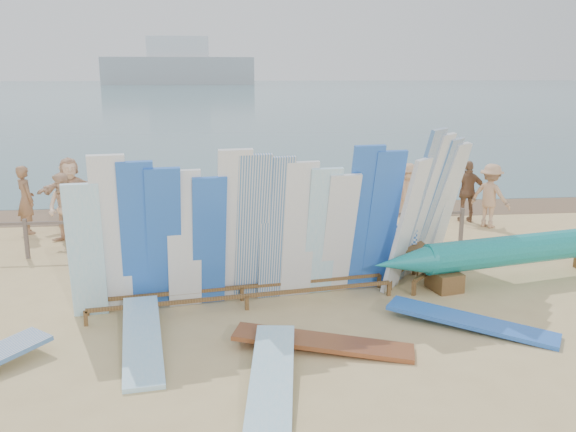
{
  "coord_description": "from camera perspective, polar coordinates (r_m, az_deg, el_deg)",
  "views": [
    {
      "loc": [
        0.36,
        -10.54,
        4.07
      ],
      "look_at": [
        1.69,
        1.68,
        1.13
      ],
      "focal_mm": 38.0,
      "sensor_mm": 36.0,
      "label": 1
    }
  ],
  "objects": [
    {
      "name": "outrigger_canoe",
      "position": [
        12.95,
        21.27,
        -3.04
      ],
      "size": [
        6.59,
        2.01,
        0.94
      ],
      "rotation": [
        0.0,
        0.0,
        0.22
      ],
      "color": "brown",
      "rests_on": "ground"
    },
    {
      "name": "ground",
      "position": [
        11.3,
        -7.69,
        -7.8
      ],
      "size": [
        160.0,
        160.0,
        0.0
      ],
      "primitive_type": "plane",
      "color": "#D8BA7C",
      "rests_on": "ground"
    },
    {
      "name": "beachgoer_1",
      "position": [
        16.88,
        -23.32,
        1.41
      ],
      "size": [
        0.66,
        0.72,
        1.75
      ],
      "primitive_type": "imported",
      "rotation": [
        0.0,
        0.0,
        2.22
      ],
      "color": "#8C6042",
      "rests_on": "ground"
    },
    {
      "name": "vendor_table",
      "position": [
        12.25,
        10.83,
        -4.3
      ],
      "size": [
        0.89,
        0.63,
        1.17
      ],
      "rotation": [
        0.0,
        0.0,
        0.01
      ],
      "color": "brown",
      "rests_on": "ground"
    },
    {
      "name": "beachgoer_4",
      "position": [
        16.02,
        -13.5,
        1.48
      ],
      "size": [
        1.09,
        0.73,
        1.71
      ],
      "primitive_type": "imported",
      "rotation": [
        0.0,
        0.0,
        2.81
      ],
      "color": "#8C6042",
      "rests_on": "ground"
    },
    {
      "name": "beachgoer_10",
      "position": [
        17.39,
        16.48,
        2.19
      ],
      "size": [
        1.04,
        0.57,
        1.69
      ],
      "primitive_type": "imported",
      "rotation": [
        0.0,
        0.0,
        3.0
      ],
      "color": "#8C6042",
      "rests_on": "ground"
    },
    {
      "name": "flat_board_d",
      "position": [
        10.48,
        16.69,
        -10.02
      ],
      "size": [
        2.56,
        1.95,
        0.24
      ],
      "primitive_type": "cube",
      "rotation": [
        0.06,
        0.0,
        0.99
      ],
      "color": "blue",
      "rests_on": "ground"
    },
    {
      "name": "beachgoer_7",
      "position": [
        16.61,
        -0.02,
        2.5
      ],
      "size": [
        0.77,
        0.62,
        1.84
      ],
      "primitive_type": "imported",
      "rotation": [
        0.0,
        0.0,
        5.83
      ],
      "color": "#8C6042",
      "rests_on": "ground"
    },
    {
      "name": "beachgoer_8",
      "position": [
        16.4,
        8.18,
        1.7
      ],
      "size": [
        0.78,
        0.42,
        1.55
      ],
      "primitive_type": "imported",
      "rotation": [
        0.0,
        0.0,
        3.06
      ],
      "color": "beige",
      "rests_on": "ground"
    },
    {
      "name": "main_surfboard_rack",
      "position": [
        10.6,
        -4.17,
        -1.82
      ],
      "size": [
        5.82,
        1.56,
        2.85
      ],
      "rotation": [
        0.0,
        0.0,
        0.15
      ],
      "color": "brown",
      "rests_on": "ground"
    },
    {
      "name": "beachgoer_6",
      "position": [
        15.65,
        0.81,
        1.81
      ],
      "size": [
        0.84,
        0.99,
        1.84
      ],
      "primitive_type": "imported",
      "rotation": [
        0.0,
        0.0,
        2.13
      ],
      "color": "tan",
      "rests_on": "ground"
    },
    {
      "name": "beachgoer_9",
      "position": [
        17.38,
        11.12,
        2.29
      ],
      "size": [
        1.08,
        0.62,
        1.57
      ],
      "primitive_type": "imported",
      "rotation": [
        0.0,
        0.0,
        0.21
      ],
      "color": "tan",
      "rests_on": "ground"
    },
    {
      "name": "beachgoer_11",
      "position": [
        17.3,
        -19.67,
        2.15
      ],
      "size": [
        1.79,
        1.09,
        1.84
      ],
      "primitive_type": "imported",
      "rotation": [
        0.0,
        0.0,
        0.34
      ],
      "color": "beige",
      "rests_on": "ground"
    },
    {
      "name": "beachgoer_3",
      "position": [
        17.42,
        -15.25,
        2.02
      ],
      "size": [
        0.89,
        1.05,
        1.53
      ],
      "primitive_type": "imported",
      "rotation": [
        0.0,
        0.0,
        0.97
      ],
      "color": "tan",
      "rests_on": "ground"
    },
    {
      "name": "beachgoer_extra_0",
      "position": [
        16.99,
        18.41,
        1.81
      ],
      "size": [
        1.05,
        1.13,
        1.7
      ],
      "primitive_type": "imported",
      "rotation": [
        0.0,
        0.0,
        2.26
      ],
      "color": "tan",
      "rests_on": "ground"
    },
    {
      "name": "beachgoer_2",
      "position": [
        15.51,
        -20.24,
        0.63
      ],
      "size": [
        0.92,
        0.78,
        1.71
      ],
      "primitive_type": "imported",
      "rotation": [
        0.0,
        0.0,
        5.73
      ],
      "color": "beige",
      "rests_on": "ground"
    },
    {
      "name": "side_surfboard_rack",
      "position": [
        12.34,
        13.03,
        0.44
      ],
      "size": [
        2.28,
        2.43,
        3.06
      ],
      "rotation": [
        0.0,
        0.0,
        0.84
      ],
      "color": "brown",
      "rests_on": "ground"
    },
    {
      "name": "stroller",
      "position": [
        14.64,
        1.54,
        -0.89
      ],
      "size": [
        0.66,
        0.88,
        1.12
      ],
      "rotation": [
        0.0,
        0.0,
        -0.12
      ],
      "color": "#B01213",
      "rests_on": "ground"
    },
    {
      "name": "distant_ship",
      "position": [
        190.94,
        -10.2,
        13.6
      ],
      "size": [
        45.0,
        8.0,
        14.0
      ],
      "color": "#999EA3",
      "rests_on": "ocean"
    },
    {
      "name": "flat_board_a",
      "position": [
        9.66,
        -13.45,
        -11.89
      ],
      "size": [
        0.92,
        2.75,
        0.32
      ],
      "primitive_type": "cube",
      "rotation": [
        0.09,
        0.0,
        0.14
      ],
      "color": "#98D7F4",
      "rests_on": "ground"
    },
    {
      "name": "flat_board_b",
      "position": [
        8.32,
        -1.53,
        -15.88
      ],
      "size": [
        0.9,
        2.75,
        0.31
      ],
      "primitive_type": "cube",
      "rotation": [
        0.09,
        0.0,
        -0.13
      ],
      "color": "#98D7F4",
      "rests_on": "ground"
    },
    {
      "name": "beach_chair_right",
      "position": [
        14.96,
        0.05,
        -1.39
      ],
      "size": [
        0.72,
        0.73,
        0.84
      ],
      "rotation": [
        0.0,
        0.0,
        0.46
      ],
      "color": "#B01213",
      "rests_on": "ground"
    },
    {
      "name": "fence",
      "position": [
        13.97,
        -7.5,
        -0.94
      ],
      "size": [
        12.08,
        0.08,
        0.9
      ],
      "color": "#6B5A50",
      "rests_on": "ground"
    },
    {
      "name": "beachgoer_5",
      "position": [
        16.42,
        -1.43,
        2.42
      ],
      "size": [
        1.75,
        0.59,
        1.87
      ],
      "primitive_type": "imported",
      "rotation": [
        0.0,
        0.0,
        6.27
      ],
      "color": "beige",
      "rests_on": "ground"
    },
    {
      "name": "ocean",
      "position": [
        138.6,
        -6.48,
        11.67
      ],
      "size": [
        320.0,
        240.0,
        0.02
      ],
      "primitive_type": "cube",
      "color": "#426A75",
      "rests_on": "ground"
    },
    {
      "name": "wet_sand_strip",
      "position": [
        18.2,
        -7.18,
        0.4
      ],
      "size": [
        40.0,
        2.6,
        0.01
      ],
      "primitive_type": "cube",
      "color": "brown",
      "rests_on": "ground"
    },
    {
      "name": "beach_chair_left",
      "position": [
        14.66,
        -6.4,
        -1.66
      ],
      "size": [
        0.72,
        0.74,
        0.94
      ],
      "rotation": [
        0.0,
        0.0,
        -0.25
      ],
      "color": "#B01213",
      "rests_on": "ground"
    },
    {
      "name": "flat_board_c",
      "position": [
        9.38,
        3.27,
        -12.33
      ],
      "size": [
        2.75,
        1.29,
        0.22
      ],
      "primitive_type": "cube",
      "rotation": [
        0.06,
        0.0,
        1.29
      ],
      "color": "brown",
      "rests_on": "ground"
    }
  ]
}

